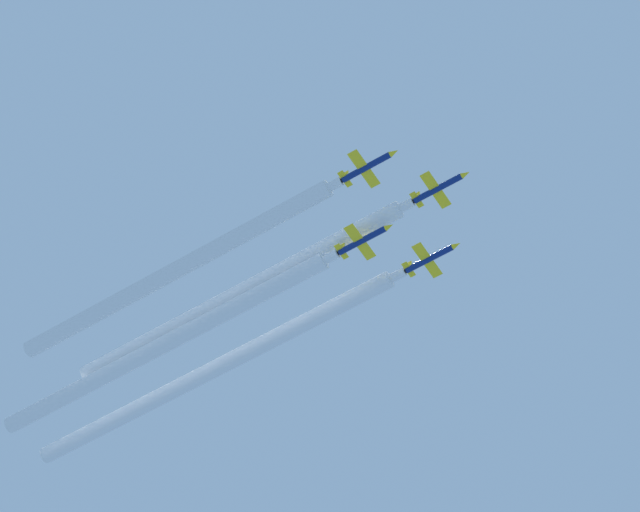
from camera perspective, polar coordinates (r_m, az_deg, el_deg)
name	(u,v)px	position (r m, az deg, el deg)	size (l,w,h in m)	color
jet_lead	(439,188)	(256.82, 4.60, 2.63)	(7.85, 11.44, 2.75)	navy
jet_left_wingman	(431,258)	(261.98, 4.27, -0.08)	(7.85, 11.44, 2.75)	navy
jet_right_wingman	(368,166)	(251.49, 1.84, 3.45)	(7.85, 11.44, 2.75)	navy
jet_slot	(364,240)	(256.91, 1.68, 0.63)	(7.85, 11.44, 2.75)	navy
smoke_trail_lead	(243,291)	(268.16, -2.97, -1.36)	(3.10, 71.08, 3.10)	white
smoke_trail_left_wingman	(217,367)	(276.06, -3.95, -4.28)	(3.10, 80.49, 3.10)	white
smoke_trail_right_wingman	(179,269)	(263.55, -5.41, -0.48)	(3.10, 67.40, 3.10)	white
smoke_trail_slot	(167,343)	(270.91, -5.87, -3.33)	(3.10, 72.81, 3.10)	white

